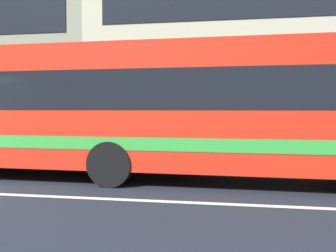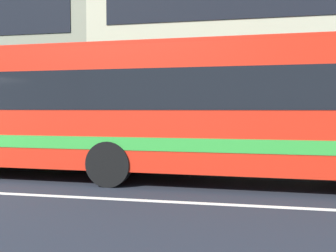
# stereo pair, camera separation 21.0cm
# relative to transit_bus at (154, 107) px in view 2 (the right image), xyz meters

# --- Properties ---
(hedge_row_far) EXTENTS (13.67, 1.10, 0.97)m
(hedge_row_far) POSITION_rel_transit_bus_xyz_m (-5.62, 3.50, -1.27)
(hedge_row_far) COLOR #346A31
(hedge_row_far) RESTS_ON ground_plane
(transit_bus) EXTENTS (11.50, 2.84, 3.19)m
(transit_bus) POSITION_rel_transit_bus_xyz_m (0.00, 0.00, 0.00)
(transit_bus) COLOR red
(transit_bus) RESTS_ON ground_plane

